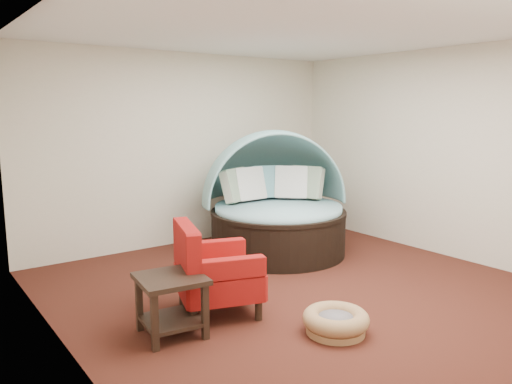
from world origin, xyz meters
TOP-DOWN VIEW (x-y plane):
  - floor at (0.00, 0.00)m, footprint 5.00×5.00m
  - wall_back at (0.00, 2.50)m, footprint 5.00×0.00m
  - wall_left at (-2.50, 0.00)m, footprint 0.00×5.00m
  - wall_right at (2.50, 0.00)m, footprint 0.00×5.00m
  - ceiling at (0.00, 0.00)m, footprint 5.00×5.00m
  - canopy_daybed at (0.74, 1.29)m, footprint 2.45×2.42m
  - pet_basket at (-0.46, -1.09)m, footprint 0.64×0.64m
  - red_armchair at (-1.11, -0.05)m, footprint 0.98×0.98m
  - side_table at (-1.66, -0.25)m, footprint 0.63×0.63m

SIDE VIEW (x-z plane):
  - floor at x=0.00m, z-range 0.00..0.00m
  - pet_basket at x=-0.46m, z-range 0.00..0.21m
  - side_table at x=-1.66m, z-range 0.08..0.62m
  - red_armchair at x=-1.11m, z-range -0.04..0.87m
  - canopy_daybed at x=0.74m, z-range -0.06..1.65m
  - wall_back at x=0.00m, z-range -1.10..3.90m
  - wall_left at x=-2.50m, z-range -1.10..3.90m
  - wall_right at x=2.50m, z-range -1.10..3.90m
  - ceiling at x=0.00m, z-range 2.80..2.80m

